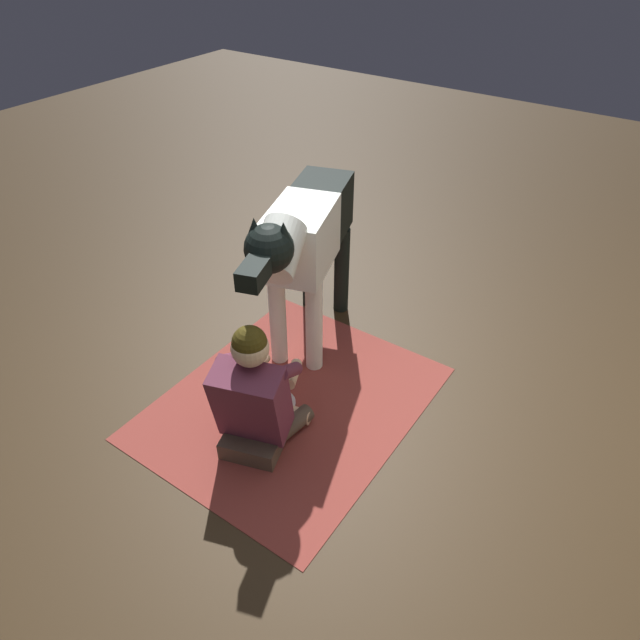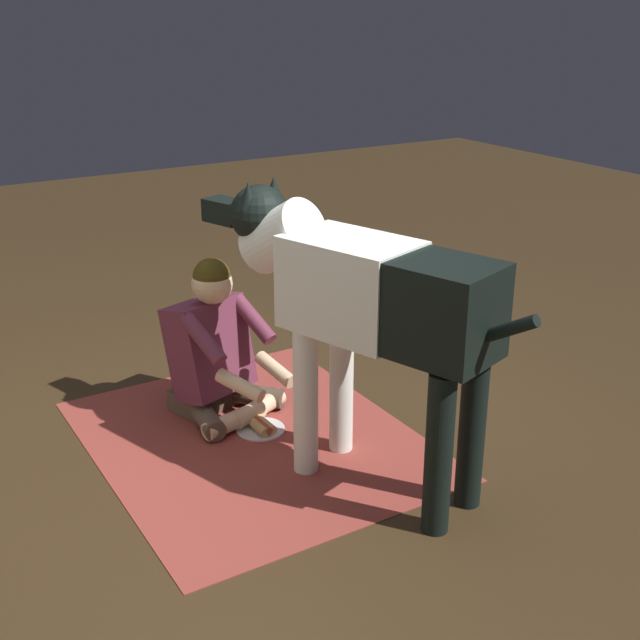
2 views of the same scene
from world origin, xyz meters
name	(u,v)px [view 1 (image 1 of 2)]	position (x,y,z in m)	size (l,w,h in m)	color
ground_plane	(293,381)	(0.00, 0.00, 0.00)	(14.28, 14.28, 0.00)	#382815
area_rug	(292,402)	(0.17, 0.12, 0.00)	(1.81, 1.49, 0.01)	brown
person_sitting_on_floor	(255,398)	(0.53, 0.14, 0.35)	(0.73, 0.60, 0.86)	brown
large_dog	(304,241)	(-0.37, -0.16, 0.87)	(1.69, 0.70, 1.31)	white
hot_dog_on_plate	(276,401)	(0.23, 0.04, 0.02)	(0.25, 0.25, 0.06)	silver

